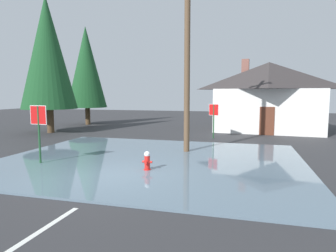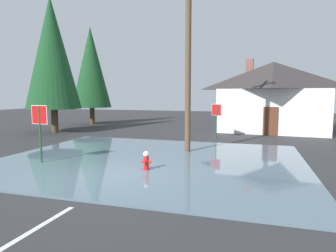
# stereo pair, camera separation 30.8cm
# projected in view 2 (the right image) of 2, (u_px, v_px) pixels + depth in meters

# --- Properties ---
(ground_plane) EXTENTS (80.00, 80.00, 0.10)m
(ground_plane) POSITION_uv_depth(u_px,v_px,m) (111.00, 178.00, 10.22)
(ground_plane) COLOR #2D2D30
(flood_puddle) EXTENTS (12.87, 10.32, 0.07)m
(flood_puddle) POSITION_uv_depth(u_px,v_px,m) (150.00, 160.00, 12.70)
(flood_puddle) COLOR slate
(flood_puddle) RESTS_ON ground
(lane_stop_bar) EXTENTS (3.49, 0.51, 0.01)m
(lane_stop_bar) POSITION_uv_depth(u_px,v_px,m) (75.00, 185.00, 9.23)
(lane_stop_bar) COLOR silver
(lane_stop_bar) RESTS_ON ground
(lane_center_stripe) EXTENTS (0.21, 3.08, 0.01)m
(lane_center_stripe) POSITION_uv_depth(u_px,v_px,m) (26.00, 235.00, 6.01)
(lane_center_stripe) COLOR silver
(lane_center_stripe) RESTS_ON ground
(stop_sign_near) EXTENTS (0.77, 0.08, 2.43)m
(stop_sign_near) POSITION_uv_depth(u_px,v_px,m) (40.00, 122.00, 11.92)
(stop_sign_near) COLOR #1E4C28
(stop_sign_near) RESTS_ON ground
(fire_hydrant) EXTENTS (0.39, 0.33, 0.77)m
(fire_hydrant) POSITION_uv_depth(u_px,v_px,m) (146.00, 162.00, 10.88)
(fire_hydrant) COLOR red
(fire_hydrant) RESTS_ON ground
(utility_pole) EXTENTS (1.60, 0.28, 9.55)m
(utility_pole) POSITION_uv_depth(u_px,v_px,m) (188.00, 50.00, 13.85)
(utility_pole) COLOR brown
(utility_pole) RESTS_ON ground
(stop_sign_far) EXTENTS (0.66, 0.37, 2.24)m
(stop_sign_far) POSITION_uv_depth(u_px,v_px,m) (216.00, 114.00, 18.90)
(stop_sign_far) COLOR #1E4C28
(stop_sign_far) RESTS_ON ground
(house) EXTENTS (8.82, 7.45, 5.83)m
(house) POSITION_uv_depth(u_px,v_px,m) (272.00, 95.00, 23.08)
(house) COLOR silver
(house) RESTS_ON ground
(pine_tree_tall_left) EXTENTS (3.66, 3.66, 9.14)m
(pine_tree_tall_left) POSITION_uv_depth(u_px,v_px,m) (91.00, 68.00, 27.43)
(pine_tree_tall_left) COLOR #4C3823
(pine_tree_tall_left) RESTS_ON ground
(pine_tree_mid_left) EXTENTS (4.01, 4.01, 10.03)m
(pine_tree_mid_left) POSITION_uv_depth(u_px,v_px,m) (52.00, 53.00, 21.54)
(pine_tree_mid_left) COLOR #4C3823
(pine_tree_mid_left) RESTS_ON ground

